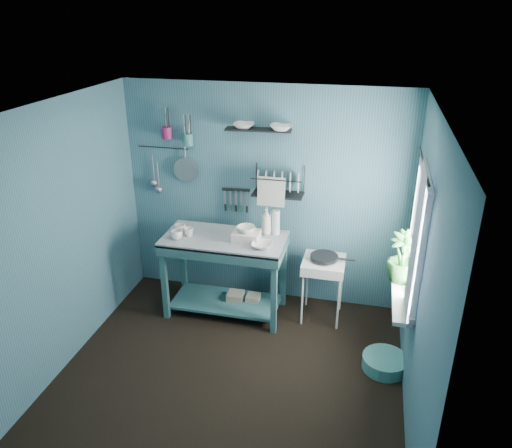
% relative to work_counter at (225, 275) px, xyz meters
% --- Properties ---
extents(floor, '(3.20, 3.20, 0.00)m').
position_rel_work_counter_xyz_m(floor, '(0.34, -1.01, -0.47)').
color(floor, black).
rests_on(floor, ground).
extents(ceiling, '(3.20, 3.20, 0.00)m').
position_rel_work_counter_xyz_m(ceiling, '(0.34, -1.01, 2.03)').
color(ceiling, silver).
rests_on(ceiling, ground).
extents(wall_back, '(3.20, 0.00, 3.20)m').
position_rel_work_counter_xyz_m(wall_back, '(0.34, 0.49, 0.78)').
color(wall_back, '#386373').
rests_on(wall_back, ground).
extents(wall_front, '(3.20, 0.00, 3.20)m').
position_rel_work_counter_xyz_m(wall_front, '(0.34, -2.51, 0.78)').
color(wall_front, '#386373').
rests_on(wall_front, ground).
extents(wall_left, '(0.00, 3.00, 3.00)m').
position_rel_work_counter_xyz_m(wall_left, '(-1.26, -1.01, 0.78)').
color(wall_left, '#386373').
rests_on(wall_left, ground).
extents(wall_right, '(0.00, 3.00, 3.00)m').
position_rel_work_counter_xyz_m(wall_right, '(1.94, -1.01, 0.78)').
color(wall_right, '#386373').
rests_on(wall_right, ground).
extents(work_counter, '(1.38, 0.80, 0.93)m').
position_rel_work_counter_xyz_m(work_counter, '(0.00, 0.00, 0.00)').
color(work_counter, '#2D5D60').
rests_on(work_counter, floor).
extents(mug_left, '(0.12, 0.12, 0.10)m').
position_rel_work_counter_xyz_m(mug_left, '(-0.48, -0.16, 0.52)').
color(mug_left, white).
rests_on(mug_left, work_counter).
extents(mug_mid, '(0.14, 0.14, 0.09)m').
position_rel_work_counter_xyz_m(mug_mid, '(-0.38, -0.06, 0.51)').
color(mug_mid, white).
rests_on(mug_mid, work_counter).
extents(mug_right, '(0.17, 0.17, 0.10)m').
position_rel_work_counter_xyz_m(mug_right, '(-0.50, 0.00, 0.52)').
color(mug_right, white).
rests_on(mug_right, work_counter).
extents(wash_tub, '(0.28, 0.22, 0.10)m').
position_rel_work_counter_xyz_m(wash_tub, '(0.25, -0.02, 0.52)').
color(wash_tub, silver).
rests_on(wash_tub, work_counter).
extents(tub_bowl, '(0.20, 0.19, 0.06)m').
position_rel_work_counter_xyz_m(tub_bowl, '(0.25, -0.02, 0.60)').
color(tub_bowl, white).
rests_on(tub_bowl, wash_tub).
extents(soap_bottle, '(0.11, 0.12, 0.30)m').
position_rel_work_counter_xyz_m(soap_bottle, '(0.42, 0.20, 0.62)').
color(soap_bottle, silver).
rests_on(soap_bottle, work_counter).
extents(water_bottle, '(0.09, 0.09, 0.28)m').
position_rel_work_counter_xyz_m(water_bottle, '(0.52, 0.22, 0.61)').
color(water_bottle, silver).
rests_on(water_bottle, work_counter).
extents(counter_bowl, '(0.22, 0.22, 0.05)m').
position_rel_work_counter_xyz_m(counter_bowl, '(0.45, -0.15, 0.49)').
color(counter_bowl, white).
rests_on(counter_bowl, work_counter).
extents(hotplate_stand, '(0.51, 0.51, 0.72)m').
position_rel_work_counter_xyz_m(hotplate_stand, '(1.07, 0.13, -0.11)').
color(hotplate_stand, silver).
rests_on(hotplate_stand, floor).
extents(frying_pan, '(0.30, 0.30, 0.03)m').
position_rel_work_counter_xyz_m(frying_pan, '(1.07, 0.13, 0.29)').
color(frying_pan, black).
rests_on(frying_pan, hotplate_stand).
extents(knife_strip, '(0.32, 0.05, 0.03)m').
position_rel_work_counter_xyz_m(knife_strip, '(0.01, 0.46, 0.85)').
color(knife_strip, black).
rests_on(knife_strip, wall_back).
extents(dish_rack, '(0.55, 0.25, 0.32)m').
position_rel_work_counter_xyz_m(dish_rack, '(0.51, 0.36, 1.03)').
color(dish_rack, black).
rests_on(dish_rack, wall_back).
extents(upper_shelf, '(0.71, 0.24, 0.01)m').
position_rel_work_counter_xyz_m(upper_shelf, '(0.29, 0.39, 1.57)').
color(upper_shelf, black).
rests_on(upper_shelf, wall_back).
extents(shelf_bowl_left, '(0.23, 0.23, 0.05)m').
position_rel_work_counter_xyz_m(shelf_bowl_left, '(0.13, 0.39, 1.60)').
color(shelf_bowl_left, white).
rests_on(shelf_bowl_left, upper_shelf).
extents(shelf_bowl_right, '(0.25, 0.25, 0.06)m').
position_rel_work_counter_xyz_m(shelf_bowl_right, '(0.53, 0.39, 1.62)').
color(shelf_bowl_right, white).
rests_on(shelf_bowl_right, upper_shelf).
extents(utensil_cup_magenta, '(0.11, 0.11, 0.13)m').
position_rel_work_counter_xyz_m(utensil_cup_magenta, '(-0.75, 0.41, 1.47)').
color(utensil_cup_magenta, '#931B56').
rests_on(utensil_cup_magenta, wall_back).
extents(utensil_cup_teal, '(0.11, 0.11, 0.13)m').
position_rel_work_counter_xyz_m(utensil_cup_teal, '(-0.51, 0.41, 1.41)').
color(utensil_cup_teal, '#3B7A78').
rests_on(utensil_cup_teal, wall_back).
extents(colander, '(0.28, 0.03, 0.28)m').
position_rel_work_counter_xyz_m(colander, '(-0.57, 0.44, 1.05)').
color(colander, gray).
rests_on(colander, wall_back).
extents(ladle_outer, '(0.01, 0.01, 0.30)m').
position_rel_work_counter_xyz_m(ladle_outer, '(-0.97, 0.45, 1.04)').
color(ladle_outer, gray).
rests_on(ladle_outer, wall_back).
extents(ladle_inner, '(0.01, 0.01, 0.30)m').
position_rel_work_counter_xyz_m(ladle_inner, '(-0.92, 0.45, 0.96)').
color(ladle_inner, gray).
rests_on(ladle_inner, wall_back).
extents(hook_rail, '(0.60, 0.01, 0.01)m').
position_rel_work_counter_xyz_m(hook_rail, '(-0.84, 0.46, 1.28)').
color(hook_rail, black).
rests_on(hook_rail, wall_back).
extents(window_glass, '(0.00, 1.10, 1.10)m').
position_rel_work_counter_xyz_m(window_glass, '(1.92, -0.56, 0.93)').
color(window_glass, white).
rests_on(window_glass, wall_right).
extents(windowsill, '(0.16, 0.95, 0.04)m').
position_rel_work_counter_xyz_m(windowsill, '(1.84, -0.56, 0.34)').
color(windowsill, silver).
rests_on(windowsill, wall_right).
extents(curtain, '(0.00, 1.35, 1.35)m').
position_rel_work_counter_xyz_m(curtain, '(1.86, -0.86, 0.98)').
color(curtain, silver).
rests_on(curtain, wall_right).
extents(curtain_rod, '(0.02, 1.05, 0.02)m').
position_rel_work_counter_xyz_m(curtain_rod, '(1.88, -0.56, 1.58)').
color(curtain_rod, black).
rests_on(curtain_rod, wall_right).
extents(potted_plant, '(0.34, 0.34, 0.49)m').
position_rel_work_counter_xyz_m(potted_plant, '(1.83, -0.32, 0.61)').
color(potted_plant, '#296629').
rests_on(potted_plant, windowsill).
extents(storage_tin_large, '(0.18, 0.18, 0.22)m').
position_rel_work_counter_xyz_m(storage_tin_large, '(0.10, 0.05, -0.36)').
color(storage_tin_large, gray).
rests_on(storage_tin_large, floor).
extents(storage_tin_small, '(0.15, 0.15, 0.20)m').
position_rel_work_counter_xyz_m(storage_tin_small, '(0.30, 0.08, -0.37)').
color(storage_tin_small, gray).
rests_on(storage_tin_small, floor).
extents(floor_basin, '(0.43, 0.43, 0.13)m').
position_rel_work_counter_xyz_m(floor_basin, '(1.77, -0.60, -0.40)').
color(floor_basin, teal).
rests_on(floor_basin, floor).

